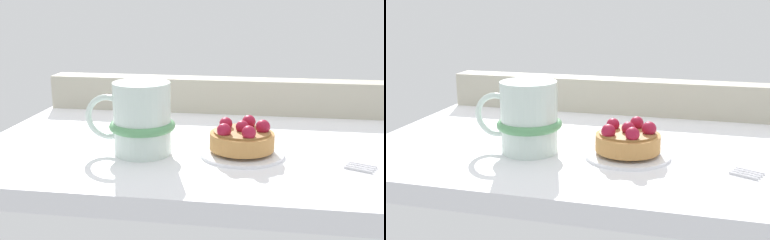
% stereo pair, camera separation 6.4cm
% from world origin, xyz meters
% --- Properties ---
extents(ground_plane, '(0.68, 0.43, 0.03)m').
position_xyz_m(ground_plane, '(0.00, 0.00, -0.01)').
color(ground_plane, white).
extents(window_rail_back, '(0.67, 0.05, 0.06)m').
position_xyz_m(window_rail_back, '(0.00, 0.19, 0.03)').
color(window_rail_back, '#B2AD99').
rests_on(window_rail_back, ground_plane).
extents(dessert_plate, '(0.11, 0.11, 0.01)m').
position_xyz_m(dessert_plate, '(0.04, -0.06, 0.00)').
color(dessert_plate, white).
rests_on(dessert_plate, ground_plane).
extents(raspberry_tart, '(0.09, 0.09, 0.04)m').
position_xyz_m(raspberry_tart, '(0.04, -0.06, 0.02)').
color(raspberry_tart, '#B77F42').
rests_on(raspberry_tart, dessert_plate).
extents(coffee_mug, '(0.12, 0.09, 0.10)m').
position_xyz_m(coffee_mug, '(-0.10, -0.07, 0.05)').
color(coffee_mug, silver).
rests_on(coffee_mug, ground_plane).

